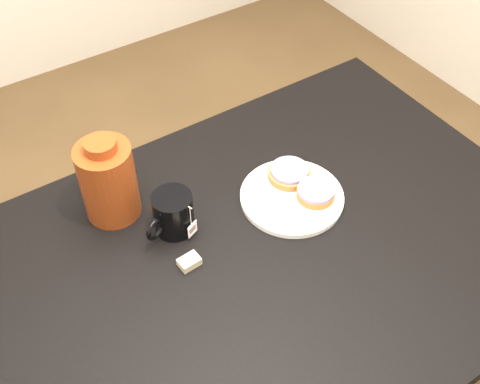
{
  "coord_description": "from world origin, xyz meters",
  "views": [
    {
      "loc": [
        -0.43,
        -0.64,
        1.78
      ],
      "look_at": [
        0.07,
        0.13,
        0.81
      ],
      "focal_mm": 45.0,
      "sensor_mm": 36.0,
      "label": 1
    }
  ],
  "objects_px": {
    "mug": "(173,213)",
    "teabag_pouch": "(189,262)",
    "bagel_package": "(108,180)",
    "bagel_back": "(289,173)",
    "plate": "(292,196)",
    "bagel_front": "(316,193)",
    "table": "(245,284)"
  },
  "relations": [
    {
      "from": "plate",
      "to": "mug",
      "type": "relative_size",
      "value": 1.71
    },
    {
      "from": "mug",
      "to": "bagel_package",
      "type": "bearing_deg",
      "value": 102.9
    },
    {
      "from": "bagel_front",
      "to": "teabag_pouch",
      "type": "bearing_deg",
      "value": -179.92
    },
    {
      "from": "plate",
      "to": "bagel_package",
      "type": "xyz_separation_m",
      "value": [
        -0.36,
        0.19,
        0.09
      ]
    },
    {
      "from": "table",
      "to": "bagel_back",
      "type": "relative_size",
      "value": 11.41
    },
    {
      "from": "bagel_front",
      "to": "bagel_package",
      "type": "xyz_separation_m",
      "value": [
        -0.4,
        0.23,
        0.07
      ]
    },
    {
      "from": "plate",
      "to": "teabag_pouch",
      "type": "xyz_separation_m",
      "value": [
        -0.29,
        -0.03,
        -0.0
      ]
    },
    {
      "from": "bagel_front",
      "to": "bagel_package",
      "type": "bearing_deg",
      "value": 150.52
    },
    {
      "from": "bagel_back",
      "to": "bagel_package",
      "type": "xyz_separation_m",
      "value": [
        -0.39,
        0.14,
        0.07
      ]
    },
    {
      "from": "bagel_back",
      "to": "mug",
      "type": "xyz_separation_m",
      "value": [
        -0.3,
        0.02,
        0.02
      ]
    },
    {
      "from": "plate",
      "to": "bagel_back",
      "type": "relative_size",
      "value": 1.96
    },
    {
      "from": "bagel_back",
      "to": "bagel_package",
      "type": "relative_size",
      "value": 0.59
    },
    {
      "from": "table",
      "to": "teabag_pouch",
      "type": "bearing_deg",
      "value": 150.32
    },
    {
      "from": "plate",
      "to": "bagel_package",
      "type": "bearing_deg",
      "value": 151.64
    },
    {
      "from": "mug",
      "to": "teabag_pouch",
      "type": "distance_m",
      "value": 0.12
    },
    {
      "from": "plate",
      "to": "bagel_back",
      "type": "distance_m",
      "value": 0.06
    },
    {
      "from": "plate",
      "to": "mug",
      "type": "height_order",
      "value": "mug"
    },
    {
      "from": "bagel_front",
      "to": "mug",
      "type": "xyz_separation_m",
      "value": [
        -0.31,
        0.1,
        0.02
      ]
    },
    {
      "from": "table",
      "to": "bagel_package",
      "type": "bearing_deg",
      "value": 120.46
    },
    {
      "from": "plate",
      "to": "bagel_package",
      "type": "height_order",
      "value": "bagel_package"
    },
    {
      "from": "teabag_pouch",
      "to": "plate",
      "type": "bearing_deg",
      "value": 6.51
    },
    {
      "from": "bagel_back",
      "to": "teabag_pouch",
      "type": "xyz_separation_m",
      "value": [
        -0.32,
        -0.09,
        -0.02
      ]
    },
    {
      "from": "mug",
      "to": "teabag_pouch",
      "type": "relative_size",
      "value": 3.13
    },
    {
      "from": "bagel_package",
      "to": "bagel_back",
      "type": "bearing_deg",
      "value": -20.09
    },
    {
      "from": "bagel_package",
      "to": "teabag_pouch",
      "type": "bearing_deg",
      "value": -73.76
    },
    {
      "from": "mug",
      "to": "teabag_pouch",
      "type": "xyz_separation_m",
      "value": [
        -0.02,
        -0.11,
        -0.04
      ]
    },
    {
      "from": "table",
      "to": "mug",
      "type": "height_order",
      "value": "mug"
    },
    {
      "from": "teabag_pouch",
      "to": "bagel_package",
      "type": "height_order",
      "value": "bagel_package"
    },
    {
      "from": "bagel_package",
      "to": "plate",
      "type": "bearing_deg",
      "value": -28.36
    },
    {
      "from": "plate",
      "to": "mug",
      "type": "xyz_separation_m",
      "value": [
        -0.27,
        0.07,
        0.04
      ]
    },
    {
      "from": "bagel_back",
      "to": "plate",
      "type": "bearing_deg",
      "value": -119.73
    },
    {
      "from": "mug",
      "to": "bagel_front",
      "type": "bearing_deg",
      "value": -41.29
    }
  ]
}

